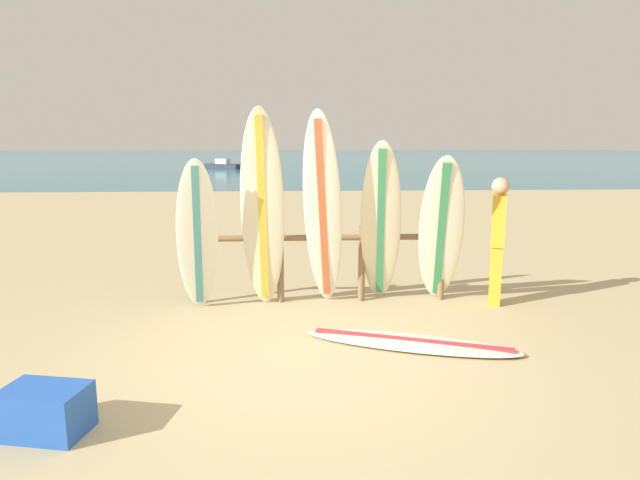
# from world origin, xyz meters

# --- Properties ---
(ground_plane) EXTENTS (120.00, 120.00, 0.00)m
(ground_plane) POSITION_xyz_m (0.00, 0.00, 0.00)
(ground_plane) COLOR tan
(ocean_water) EXTENTS (120.00, 80.00, 0.01)m
(ocean_water) POSITION_xyz_m (0.00, 58.00, 0.00)
(ocean_water) COLOR teal
(ocean_water) RESTS_ON ground
(surfboard_rack) EXTENTS (3.36, 0.09, 1.02)m
(surfboard_rack) POSITION_xyz_m (0.36, 2.14, 0.65)
(surfboard_rack) COLOR olive
(surfboard_rack) RESTS_ON ground
(surfboard_leaning_far_left) EXTENTS (0.61, 0.70, 1.95)m
(surfboard_leaning_far_left) POSITION_xyz_m (-1.19, 1.72, 0.98)
(surfboard_leaning_far_left) COLOR white
(surfboard_leaning_far_left) RESTS_ON ground
(surfboard_leaning_left) EXTENTS (0.57, 0.64, 2.55)m
(surfboard_leaning_left) POSITION_xyz_m (-0.40, 1.84, 1.28)
(surfboard_leaning_left) COLOR beige
(surfboard_leaning_left) RESTS_ON ground
(surfboard_leaning_center_left) EXTENTS (0.66, 1.12, 2.51)m
(surfboard_leaning_center_left) POSITION_xyz_m (0.35, 1.73, 1.25)
(surfboard_leaning_center_left) COLOR silver
(surfboard_leaning_center_left) RESTS_ON ground
(surfboard_leaning_center) EXTENTS (0.66, 1.02, 2.16)m
(surfboard_leaning_center) POSITION_xyz_m (1.10, 1.87, 1.08)
(surfboard_leaning_center) COLOR beige
(surfboard_leaning_center) RESTS_ON ground
(surfboard_leaning_center_right) EXTENTS (0.72, 1.01, 1.99)m
(surfboard_leaning_center_right) POSITION_xyz_m (1.88, 1.83, 0.99)
(surfboard_leaning_center_right) COLOR silver
(surfboard_leaning_center_right) RESTS_ON ground
(surfboard_lying_on_sand) EXTENTS (2.33, 1.28, 0.08)m
(surfboard_lying_on_sand) POSITION_xyz_m (1.22, 0.45, 0.04)
(surfboard_lying_on_sand) COLOR silver
(surfboard_lying_on_sand) RESTS_ON ground
(beachgoer_standing) EXTENTS (0.25, 0.31, 1.68)m
(beachgoer_standing) POSITION_xyz_m (2.64, 1.87, 0.92)
(beachgoer_standing) COLOR gold
(beachgoer_standing) RESTS_ON ground
(small_boat_offshore) EXTENTS (2.74, 1.95, 0.71)m
(small_boat_offshore) POSITION_xyz_m (-4.91, 35.19, 0.26)
(small_boat_offshore) COLOR #333842
(small_boat_offshore) RESTS_ON ocean_water
(cooler_box) EXTENTS (0.67, 0.52, 0.36)m
(cooler_box) POSITION_xyz_m (-1.87, -1.16, 0.18)
(cooler_box) COLOR blue
(cooler_box) RESTS_ON ground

